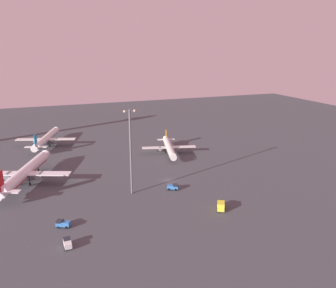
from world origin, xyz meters
The scene contains 9 objects.
ground_plane centered at (0.00, 0.00, 0.00)m, with size 416.00×416.00×0.00m, color #424449.
airplane_near_gate centered at (-54.52, 17.18, 4.56)m, with size 35.58×45.13×12.07m.
airplane_far_stand centered at (13.23, 34.13, 3.41)m, with size 27.22×34.70×9.02m.
airplane_terminal_side centered at (-44.39, 71.47, 3.99)m, with size 31.46×39.99×10.54m.
cargo_loader centered at (-1.86, -9.48, 1.18)m, with size 4.58×3.64×2.25m.
maintenance_van centered at (-43.26, -36.02, 1.18)m, with size 2.11×4.20×2.25m.
baggage_tractor centered at (-43.52, -24.27, 1.18)m, with size 4.58×3.66×2.25m.
catering_truck centered at (6.95, -30.84, 1.58)m, with size 4.78×6.08×3.05m.
apron_light_central centered at (-17.41, -7.23, 17.71)m, with size 4.80×0.90×31.59m.
Camera 1 is at (-47.58, -124.84, 53.16)m, focal length 37.51 mm.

